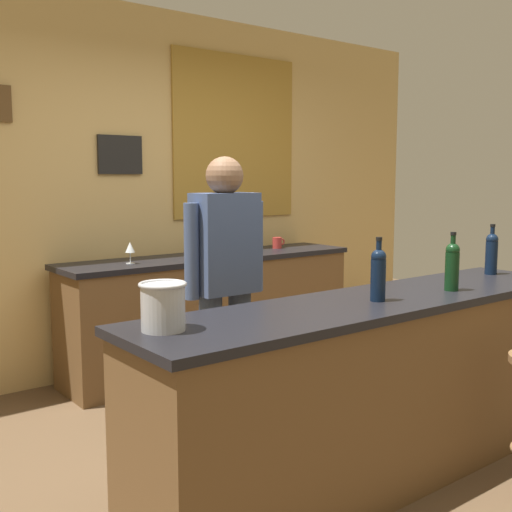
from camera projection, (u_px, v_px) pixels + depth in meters
ground_plane at (319, 450)px, 3.49m from camera, size 10.00×10.00×0.00m
back_wall at (144, 189)px, 4.91m from camera, size 6.00×0.09×2.80m
bar_counter at (376, 389)px, 3.12m from camera, size 2.67×0.60×0.92m
side_counter at (213, 311)px, 4.97m from camera, size 2.45×0.56×0.90m
bartender at (225, 279)px, 3.51m from camera, size 0.52×0.21×1.62m
wine_bottle_a at (378, 273)px, 2.97m from camera, size 0.07×0.07×0.31m
wine_bottle_b at (452, 265)px, 3.24m from camera, size 0.07×0.07×0.31m
wine_bottle_c at (492, 252)px, 3.79m from camera, size 0.07×0.07×0.31m
ice_bucket at (163, 305)px, 2.40m from camera, size 0.19×0.19×0.19m
wine_glass_a at (130, 248)px, 4.40m from camera, size 0.07×0.07×0.16m
wine_glass_b at (199, 241)px, 4.89m from camera, size 0.07×0.07×0.16m
coffee_mug at (277, 243)px, 5.38m from camera, size 0.12×0.08×0.09m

